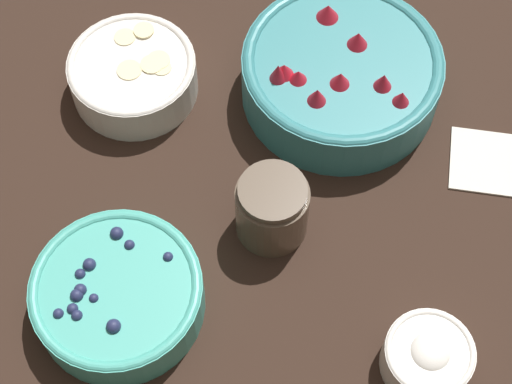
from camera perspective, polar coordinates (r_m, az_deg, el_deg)
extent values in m
plane|color=black|center=(1.04, 3.84, -0.48)|extent=(4.00, 4.00, 0.00)
cylinder|color=teal|center=(1.09, 5.67, 7.64)|extent=(0.25, 0.25, 0.07)
torus|color=teal|center=(1.07, 5.82, 8.61)|extent=(0.25, 0.25, 0.02)
cylinder|color=#B21928|center=(1.08, 5.77, 8.27)|extent=(0.20, 0.20, 0.02)
cone|color=#B21928|center=(1.02, 4.31, 6.36)|extent=(0.03, 0.03, 0.03)
cone|color=#B21928|center=(1.04, 5.63, 7.45)|extent=(0.04, 0.04, 0.03)
cone|color=#B21928|center=(1.03, 9.67, 6.16)|extent=(0.03, 0.03, 0.02)
cone|color=#B21928|center=(1.04, 1.88, 8.08)|extent=(0.04, 0.04, 0.02)
cone|color=#B21928|center=(1.04, 8.48, 7.27)|extent=(0.03, 0.03, 0.03)
cone|color=#B21928|center=(1.08, 6.80, 10.02)|extent=(0.04, 0.04, 0.03)
cone|color=#B21928|center=(1.04, 2.83, 7.68)|extent=(0.04, 0.04, 0.02)
cone|color=#B21928|center=(1.10, 4.80, 11.83)|extent=(0.04, 0.04, 0.03)
cone|color=#B21928|center=(1.04, 1.47, 7.92)|extent=(0.03, 0.03, 0.03)
cylinder|color=#47AD9E|center=(0.96, -9.15, -6.89)|extent=(0.19, 0.19, 0.05)
torus|color=#47AD9E|center=(0.94, -9.35, -6.35)|extent=(0.19, 0.19, 0.01)
cylinder|color=#23284C|center=(0.95, -9.28, -6.54)|extent=(0.15, 0.15, 0.02)
sphere|color=#23284C|center=(0.95, -11.04, -4.77)|extent=(0.01, 0.01, 0.01)
sphere|color=#23284C|center=(0.95, -11.64, -5.38)|extent=(0.01, 0.01, 0.01)
sphere|color=#23284C|center=(0.94, -13.04, -7.91)|extent=(0.01, 0.01, 0.01)
sphere|color=#23284C|center=(0.94, -12.12, -7.63)|extent=(0.01, 0.01, 0.01)
sphere|color=#23284C|center=(0.96, -9.27, -2.74)|extent=(0.02, 0.02, 0.02)
sphere|color=#23284C|center=(0.96, -8.43, -3.52)|extent=(0.01, 0.01, 0.01)
sphere|color=#23284C|center=(0.94, -11.86, -6.76)|extent=(0.01, 0.01, 0.01)
sphere|color=#23284C|center=(0.92, -9.47, -8.83)|extent=(0.02, 0.02, 0.02)
sphere|color=#23284C|center=(0.94, -11.63, -6.42)|extent=(0.01, 0.01, 0.01)
sphere|color=#23284C|center=(0.93, -11.85, -8.06)|extent=(0.01, 0.01, 0.01)
sphere|color=#23284C|center=(0.94, -10.76, -6.98)|extent=(0.01, 0.01, 0.01)
sphere|color=#23284C|center=(0.95, -5.88, -4.33)|extent=(0.01, 0.01, 0.01)
cylinder|color=silver|center=(1.11, -8.17, 7.63)|extent=(0.16, 0.16, 0.05)
torus|color=silver|center=(1.09, -8.33, 8.39)|extent=(0.16, 0.16, 0.01)
cylinder|color=beige|center=(1.10, -8.28, 8.13)|extent=(0.13, 0.13, 0.02)
cylinder|color=beige|center=(1.11, -8.73, 10.13)|extent=(0.03, 0.03, 0.00)
cylinder|color=beige|center=(1.12, -7.49, 10.58)|extent=(0.03, 0.03, 0.01)
cylinder|color=beige|center=(1.08, -6.30, 8.20)|extent=(0.02, 0.02, 0.00)
cylinder|color=beige|center=(1.08, -8.43, 8.01)|extent=(0.03, 0.03, 0.00)
cylinder|color=beige|center=(1.08, -6.94, 8.41)|extent=(0.03, 0.03, 0.01)
cylinder|color=beige|center=(1.09, -6.52, 8.68)|extent=(0.03, 0.03, 0.00)
cylinder|color=silver|center=(0.95, 11.31, -10.82)|extent=(0.10, 0.10, 0.05)
torus|color=silver|center=(0.93, 11.54, -10.41)|extent=(0.10, 0.10, 0.01)
cylinder|color=white|center=(0.94, 11.47, -10.54)|extent=(0.08, 0.08, 0.01)
ellipsoid|color=white|center=(0.93, 11.54, -10.41)|extent=(0.04, 0.04, 0.02)
cylinder|color=brown|center=(0.98, 1.07, -1.22)|extent=(0.08, 0.08, 0.08)
cylinder|color=#512D1E|center=(0.99, 1.07, -1.38)|extent=(0.07, 0.07, 0.06)
cylinder|color=brown|center=(0.94, 1.12, 0.03)|extent=(0.08, 0.08, 0.01)
cube|color=silver|center=(1.10, 16.16, 1.84)|extent=(0.14, 0.11, 0.01)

